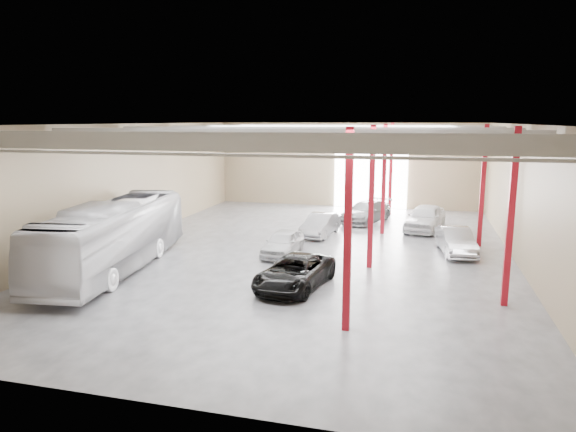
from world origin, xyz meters
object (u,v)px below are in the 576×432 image
at_px(black_sedan, 295,272).
at_px(car_row_c, 366,212).
at_px(car_row_a, 283,243).
at_px(car_right_far, 425,218).
at_px(coach_bus, 115,236).
at_px(car_row_b, 320,225).
at_px(car_right_near, 456,241).

relative_size(black_sedan, car_row_c, 0.98).
relative_size(car_row_a, car_row_c, 0.77).
bearing_deg(car_right_far, car_row_c, 167.36).
xyz_separation_m(coach_bus, car_right_far, (14.65, 13.17, -0.82)).
distance_m(car_row_a, car_row_b, 5.30).
bearing_deg(car_row_a, car_right_far, 51.41).
xyz_separation_m(car_row_a, car_right_far, (7.45, 8.47, 0.18)).
bearing_deg(coach_bus, car_right_near, 16.38).
xyz_separation_m(black_sedan, car_right_near, (7.11, 7.82, 0.02)).
bearing_deg(car_right_near, car_row_a, -173.16).
bearing_deg(car_row_b, coach_bus, -122.40).
bearing_deg(car_right_far, car_row_b, -140.39).
height_order(black_sedan, car_row_b, black_sedan).
height_order(black_sedan, car_row_a, black_sedan).
bearing_deg(black_sedan, car_row_b, 104.31).
bearing_deg(car_row_b, car_right_near, -10.44).
height_order(black_sedan, car_row_c, car_row_c).
distance_m(black_sedan, car_right_far, 14.74).
xyz_separation_m(coach_bus, black_sedan, (9.15, -0.50, -0.98)).
xyz_separation_m(car_right_near, car_right_far, (-1.61, 5.85, 0.14)).
relative_size(coach_bus, black_sedan, 2.40).
relative_size(car_right_near, car_right_far, 0.87).
relative_size(coach_bus, car_row_a, 3.04).
xyz_separation_m(coach_bus, car_right_near, (16.26, 7.32, -0.96)).
xyz_separation_m(coach_bus, car_row_a, (7.20, 4.70, -1.00)).
relative_size(coach_bus, car_row_b, 2.85).
bearing_deg(black_sedan, car_right_far, 77.38).
bearing_deg(coach_bus, car_row_b, 42.39).
relative_size(black_sedan, car_row_b, 1.19).
distance_m(coach_bus, car_row_c, 18.45).
distance_m(black_sedan, car_row_b, 10.44).
xyz_separation_m(black_sedan, car_row_b, (-0.92, 10.40, -0.00)).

